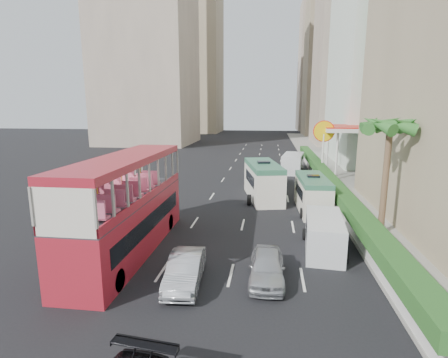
% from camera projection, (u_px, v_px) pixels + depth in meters
% --- Properties ---
extents(ground_plane, '(200.00, 200.00, 0.00)m').
position_uv_depth(ground_plane, '(243.00, 257.00, 17.73)').
color(ground_plane, black).
rests_on(ground_plane, ground).
extents(double_decker_bus, '(2.50, 11.00, 5.06)m').
position_uv_depth(double_decker_bus, '(127.00, 205.00, 17.99)').
color(double_decker_bus, '#A71C2A').
rests_on(double_decker_bus, ground).
extents(car_silver_lane_a, '(1.65, 4.01, 1.29)m').
position_uv_depth(car_silver_lane_a, '(185.00, 284.00, 15.05)').
color(car_silver_lane_a, '#B2B4B9').
rests_on(car_silver_lane_a, ground).
extents(car_silver_lane_b, '(1.52, 3.78, 1.29)m').
position_uv_depth(car_silver_lane_b, '(267.00, 280.00, 15.35)').
color(car_silver_lane_b, '#B2B4B9').
rests_on(car_silver_lane_b, ground).
extents(van_asset, '(3.26, 5.35, 1.39)m').
position_uv_depth(van_asset, '(271.00, 185.00, 33.99)').
color(van_asset, silver).
rests_on(van_asset, ground).
extents(minibus_near, '(3.57, 7.03, 2.98)m').
position_uv_depth(minibus_near, '(263.00, 181.00, 28.90)').
color(minibus_near, silver).
rests_on(minibus_near, ground).
extents(minibus_far, '(2.17, 5.78, 2.53)m').
position_uv_depth(minibus_far, '(312.00, 194.00, 25.44)').
color(minibus_far, silver).
rests_on(minibus_far, ground).
extents(panel_van_near, '(2.22, 4.70, 1.82)m').
position_uv_depth(panel_van_near, '(324.00, 234.00, 18.39)').
color(panel_van_near, silver).
rests_on(panel_van_near, ground).
extents(panel_van_far, '(2.92, 5.57, 2.12)m').
position_uv_depth(panel_van_far, '(293.00, 163.00, 40.79)').
color(panel_van_far, silver).
rests_on(panel_van_far, ground).
extents(sidewalk, '(6.00, 120.00, 0.18)m').
position_uv_depth(sidewalk, '(336.00, 172.00, 40.84)').
color(sidewalk, '#99968C').
rests_on(sidewalk, ground).
extents(kerb_wall, '(0.30, 44.00, 1.00)m').
position_uv_depth(kerb_wall, '(327.00, 187.00, 30.39)').
color(kerb_wall, silver).
rests_on(kerb_wall, sidewalk).
extents(hedge, '(1.10, 44.00, 0.70)m').
position_uv_depth(hedge, '(327.00, 177.00, 30.22)').
color(hedge, '#2D6626').
rests_on(hedge, kerb_wall).
extents(palm_tree, '(0.36, 0.36, 6.40)m').
position_uv_depth(palm_tree, '(385.00, 180.00, 19.93)').
color(palm_tree, brown).
rests_on(palm_tree, sidewalk).
extents(shell_station, '(6.50, 8.00, 5.50)m').
position_uv_depth(shell_station, '(351.00, 151.00, 38.23)').
color(shell_station, silver).
rests_on(shell_station, ground).
extents(tower_mid, '(16.00, 16.00, 50.00)m').
position_uv_depth(tower_mid, '(362.00, 14.00, 66.72)').
color(tower_mid, '#B5A28F').
rests_on(tower_mid, ground).
extents(tower_far_a, '(14.00, 14.00, 44.00)m').
position_uv_depth(tower_far_a, '(334.00, 50.00, 90.76)').
color(tower_far_a, tan).
rests_on(tower_far_a, ground).
extents(tower_far_b, '(14.00, 14.00, 40.00)m').
position_uv_depth(tower_far_b, '(321.00, 68.00, 112.52)').
color(tower_far_b, '#B5A28F').
rests_on(tower_far_b, ground).
extents(tower_left_a, '(18.00, 18.00, 52.00)m').
position_uv_depth(tower_left_a, '(145.00, 12.00, 68.98)').
color(tower_left_a, '#B5A28F').
rests_on(tower_left_a, ground).
extents(tower_left_b, '(16.00, 16.00, 46.00)m').
position_uv_depth(tower_left_b, '(193.00, 54.00, 103.32)').
color(tower_left_b, tan).
rests_on(tower_left_b, ground).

